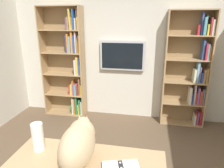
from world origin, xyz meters
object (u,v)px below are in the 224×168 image
Objects in this scene: bookshelf_right at (69,64)px; wall_mounted_tv at (122,56)px; bookshelf_left at (191,71)px; paper_towel_roll at (38,137)px; cat at (79,142)px.

wall_mounted_tv is at bearing -175.50° from bookshelf_right.
bookshelf_left is 2.88m from paper_towel_roll.
bookshelf_left is 0.96× the size of bookshelf_right.
cat is 2.31× the size of paper_towel_roll.
bookshelf_right is at bearing -66.05° from cat.
wall_mounted_tv is 2.43m from paper_towel_roll.
paper_towel_roll is at bearing 104.91° from bookshelf_right.
bookshelf_right is 2.59m from cat.
bookshelf_left is 2.45× the size of wall_mounted_tv.
bookshelf_left is at bearing -179.99° from bookshelf_right.
paper_towel_roll is at bearing 78.55° from wall_mounted_tv.
cat is at bearing 60.70° from bookshelf_left.
wall_mounted_tv is 1.35× the size of cat.
bookshelf_left is at bearing -127.94° from paper_towel_roll.
wall_mounted_tv is at bearing -101.45° from paper_towel_roll.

